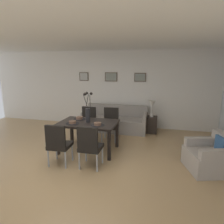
% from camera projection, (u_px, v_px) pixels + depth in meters
% --- Properties ---
extents(ground_plane, '(9.00, 9.00, 0.00)m').
position_uv_depth(ground_plane, '(71.00, 167.00, 4.23)').
color(ground_plane, tan).
extents(back_wall_panel, '(9.00, 0.10, 2.60)m').
position_uv_depth(back_wall_panel, '(109.00, 89.00, 7.02)').
color(back_wall_panel, white).
rests_on(back_wall_panel, ground).
extents(ceiling_panel, '(9.00, 7.20, 0.08)m').
position_uv_depth(ceiling_panel, '(73.00, 37.00, 4.03)').
color(ceiling_panel, white).
extents(dining_table, '(1.40, 0.91, 0.74)m').
position_uv_depth(dining_table, '(88.00, 126.00, 4.92)').
color(dining_table, black).
rests_on(dining_table, ground).
extents(dining_chair_near_left, '(0.47, 0.47, 0.92)m').
position_uv_depth(dining_chair_near_left, '(58.00, 143.00, 4.19)').
color(dining_chair_near_left, black).
rests_on(dining_chair_near_left, ground).
extents(dining_chair_near_right, '(0.46, 0.46, 0.92)m').
position_uv_depth(dining_chair_near_right, '(88.00, 121.00, 5.82)').
color(dining_chair_near_right, black).
rests_on(dining_chair_near_right, ground).
extents(dining_chair_far_left, '(0.44, 0.44, 0.92)m').
position_uv_depth(dining_chair_far_left, '(90.00, 145.00, 4.07)').
color(dining_chair_far_left, black).
rests_on(dining_chair_far_left, ground).
extents(dining_chair_far_right, '(0.46, 0.46, 0.92)m').
position_uv_depth(dining_chair_far_right, '(110.00, 122.00, 5.71)').
color(dining_chair_far_right, black).
rests_on(dining_chair_far_right, ground).
extents(centerpiece_vase, '(0.21, 0.23, 0.73)m').
position_uv_depth(centerpiece_vase, '(88.00, 111.00, 4.83)').
color(centerpiece_vase, '#232326').
rests_on(centerpiece_vase, dining_table).
extents(placemat_near_left, '(0.32, 0.32, 0.01)m').
position_uv_depth(placemat_near_left, '(73.00, 123.00, 4.78)').
color(placemat_near_left, black).
rests_on(placemat_near_left, dining_table).
extents(bowl_near_left, '(0.17, 0.17, 0.07)m').
position_uv_depth(bowl_near_left, '(73.00, 122.00, 4.77)').
color(bowl_near_left, brown).
rests_on(bowl_near_left, dining_table).
extents(placemat_near_right, '(0.32, 0.32, 0.01)m').
position_uv_depth(placemat_near_right, '(79.00, 119.00, 5.16)').
color(placemat_near_right, black).
rests_on(placemat_near_right, dining_table).
extents(bowl_near_right, '(0.17, 0.17, 0.07)m').
position_uv_depth(bowl_near_right, '(79.00, 118.00, 5.16)').
color(bowl_near_right, brown).
rests_on(bowl_near_right, dining_table).
extents(placemat_far_left, '(0.32, 0.32, 0.01)m').
position_uv_depth(placemat_far_left, '(98.00, 125.00, 4.63)').
color(placemat_far_left, black).
rests_on(placemat_far_left, dining_table).
extents(bowl_far_left, '(0.17, 0.17, 0.07)m').
position_uv_depth(bowl_far_left, '(98.00, 124.00, 4.62)').
color(bowl_far_left, brown).
rests_on(bowl_far_left, dining_table).
extents(sofa, '(2.06, 0.84, 0.80)m').
position_uv_depth(sofa, '(115.00, 122.00, 6.64)').
color(sofa, gray).
rests_on(sofa, ground).
extents(side_table, '(0.36, 0.36, 0.52)m').
position_uv_depth(side_table, '(151.00, 125.00, 6.39)').
color(side_table, black).
rests_on(side_table, ground).
extents(table_lamp, '(0.22, 0.22, 0.51)m').
position_uv_depth(table_lamp, '(152.00, 105.00, 6.24)').
color(table_lamp, beige).
rests_on(table_lamp, side_table).
extents(armchair, '(1.00, 1.00, 0.75)m').
position_uv_depth(armchair, '(211.00, 157.00, 4.05)').
color(armchair, '#ADA399').
rests_on(armchair, ground).
extents(framed_picture_left, '(0.33, 0.03, 0.29)m').
position_uv_depth(framed_picture_left, '(84.00, 77.00, 7.08)').
color(framed_picture_left, '#473828').
extents(framed_picture_center, '(0.43, 0.03, 0.30)m').
position_uv_depth(framed_picture_center, '(111.00, 77.00, 6.84)').
color(framed_picture_center, '#473828').
extents(framed_picture_right, '(0.39, 0.03, 0.29)m').
position_uv_depth(framed_picture_right, '(140.00, 77.00, 6.61)').
color(framed_picture_right, '#473828').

